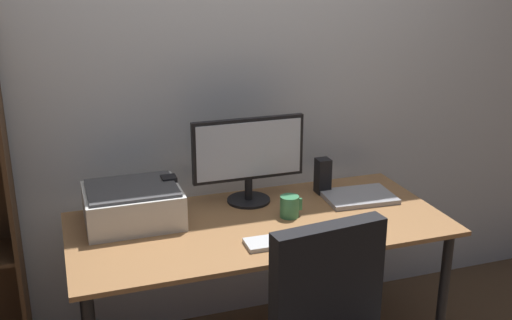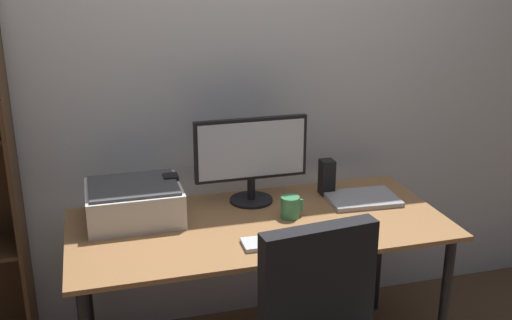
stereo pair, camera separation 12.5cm
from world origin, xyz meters
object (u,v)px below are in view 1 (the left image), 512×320
at_px(coffee_mug, 290,206).
at_px(speaker_left, 170,195).
at_px(speaker_right, 323,176).
at_px(desk, 259,239).
at_px(keyboard, 281,241).
at_px(printer, 133,205).
at_px(mouse, 331,234).
at_px(laptop, 359,197).
at_px(monitor, 249,155).

xyz_separation_m(coffee_mug, speaker_left, (-0.48, 0.21, 0.04)).
xyz_separation_m(speaker_left, speaker_right, (0.74, 0.00, 0.00)).
relative_size(coffee_mug, speaker_right, 0.58).
bearing_deg(desk, speaker_left, 146.77).
xyz_separation_m(keyboard, speaker_left, (-0.36, 0.44, 0.08)).
distance_m(coffee_mug, printer, 0.67).
bearing_deg(keyboard, coffee_mug, 62.19).
relative_size(mouse, coffee_mug, 0.97).
bearing_deg(speaker_right, desk, -150.69).
relative_size(speaker_left, printer, 0.42).
xyz_separation_m(coffee_mug, laptop, (0.38, 0.08, -0.04)).
xyz_separation_m(desk, printer, (-0.51, 0.17, 0.16)).
bearing_deg(speaker_right, mouse, -110.32).
bearing_deg(printer, desk, -18.81).
height_order(mouse, speaker_right, speaker_right).
relative_size(monitor, keyboard, 1.79).
relative_size(laptop, speaker_right, 1.88).
height_order(mouse, coffee_mug, coffee_mug).
xyz_separation_m(monitor, laptop, (0.50, -0.14, -0.22)).
bearing_deg(laptop, keyboard, -144.73).
height_order(mouse, laptop, mouse).
bearing_deg(printer, monitor, 6.15).
xyz_separation_m(laptop, speaker_right, (-0.13, 0.13, 0.07)).
bearing_deg(laptop, speaker_right, 138.48).
height_order(keyboard, speaker_right, speaker_right).
bearing_deg(mouse, laptop, 56.33).
relative_size(speaker_right, printer, 0.42).
bearing_deg(mouse, desk, 142.24).
xyz_separation_m(keyboard, coffee_mug, (0.13, 0.23, 0.04)).
xyz_separation_m(laptop, printer, (-1.04, 0.08, 0.07)).
distance_m(coffee_mug, laptop, 0.39).
height_order(keyboard, speaker_left, speaker_left).
height_order(laptop, printer, printer).
bearing_deg(coffee_mug, keyboard, -119.02).
xyz_separation_m(keyboard, printer, (-0.53, 0.39, 0.07)).
height_order(keyboard, mouse, mouse).
bearing_deg(laptop, desk, -166.15).
bearing_deg(laptop, mouse, -128.36).
bearing_deg(speaker_right, coffee_mug, -139.95).
bearing_deg(laptop, printer, 179.31).
xyz_separation_m(mouse, laptop, (0.30, 0.33, -0.01)).
height_order(monitor, coffee_mug, monitor).
bearing_deg(keyboard, mouse, -3.67).
bearing_deg(printer, speaker_left, 16.57).
xyz_separation_m(mouse, speaker_left, (-0.57, 0.46, 0.07)).
relative_size(monitor, coffee_mug, 5.28).
relative_size(keyboard, speaker_left, 1.71).
height_order(keyboard, printer, printer).
distance_m(monitor, printer, 0.56).
bearing_deg(keyboard, monitor, 89.76).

